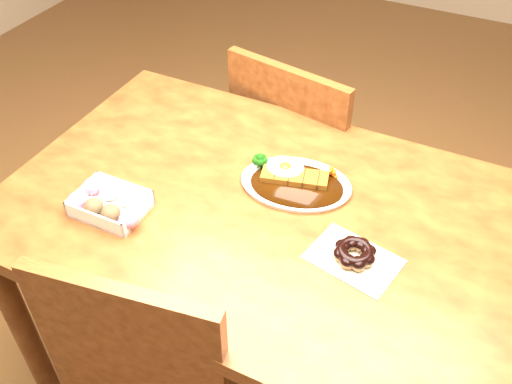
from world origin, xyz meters
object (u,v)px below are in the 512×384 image
at_px(table, 260,236).
at_px(donut_box, 108,203).
at_px(katsu_curry_plate, 294,181).
at_px(pon_de_ring, 355,254).
at_px(chair_far, 305,158).

xyz_separation_m(table, donut_box, (-0.30, -0.16, 0.12)).
bearing_deg(donut_box, katsu_curry_plate, 37.96).
height_order(donut_box, pon_de_ring, donut_box).
xyz_separation_m(table, pon_de_ring, (0.25, -0.06, 0.12)).
distance_m(chair_far, katsu_curry_plate, 0.53).
relative_size(donut_box, pon_de_ring, 0.90).
height_order(table, donut_box, donut_box).
height_order(chair_far, donut_box, chair_far).
height_order(table, pon_de_ring, pon_de_ring).
bearing_deg(table, pon_de_ring, -13.79).
bearing_deg(chair_far, pon_de_ring, 129.91).
bearing_deg(donut_box, chair_far, 73.30).
relative_size(table, pon_de_ring, 5.83).
bearing_deg(pon_de_ring, table, 166.21).
bearing_deg(donut_box, table, 28.39).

